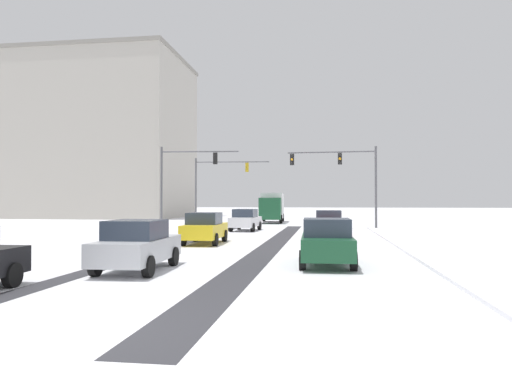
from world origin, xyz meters
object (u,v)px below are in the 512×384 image
(car_white_lead, at_px, (245,220))
(box_truck_delivery, at_px, (272,207))
(car_dark_green_fourth, at_px, (327,242))
(car_yellow_cab_third, at_px, (205,228))
(car_silver_fifth, at_px, (137,245))
(traffic_signal_near_left, at_px, (183,173))
(office_building_far_left_block, at_px, (92,139))
(traffic_signal_near_right, at_px, (344,170))
(traffic_signal_far_left, at_px, (217,178))
(car_red_second, at_px, (328,223))

(car_white_lead, height_order, box_truck_delivery, box_truck_delivery)
(car_dark_green_fourth, xyz_separation_m, box_truck_delivery, (-5.45, 31.80, 0.82))
(car_white_lead, relative_size, car_yellow_cab_third, 1.01)
(car_white_lead, xyz_separation_m, car_silver_fifth, (-0.08, -20.29, 0.00))
(traffic_signal_near_left, xyz_separation_m, office_building_far_left_block, (-20.59, 24.93, 6.35))
(traffic_signal_near_left, bearing_deg, office_building_far_left_block, 129.56)
(traffic_signal_near_right, bearing_deg, car_silver_fifth, -107.69)
(office_building_far_left_block, bearing_deg, car_white_lead, -45.33)
(traffic_signal_near_right, xyz_separation_m, office_building_far_left_block, (-33.16, 23.01, 6.11))
(traffic_signal_far_left, relative_size, car_white_lead, 1.77)
(traffic_signal_near_left, relative_size, car_silver_fifth, 1.57)
(traffic_signal_near_right, distance_m, traffic_signal_far_left, 14.61)
(car_white_lead, xyz_separation_m, car_yellow_cab_third, (-0.34, -10.75, 0.00))
(traffic_signal_far_left, relative_size, car_dark_green_fourth, 1.79)
(car_dark_green_fourth, relative_size, box_truck_delivery, 0.55)
(car_red_second, bearing_deg, box_truck_delivery, 107.60)
(box_truck_delivery, bearing_deg, car_dark_green_fourth, -80.28)
(car_white_lead, bearing_deg, car_yellow_cab_third, -91.80)
(traffic_signal_near_right, relative_size, car_red_second, 1.69)
(car_white_lead, height_order, car_silver_fifth, same)
(car_silver_fifth, bearing_deg, car_dark_green_fourth, 19.88)
(traffic_signal_near_right, distance_m, car_red_second, 8.21)
(car_dark_green_fourth, bearing_deg, car_yellow_cab_third, 130.29)
(traffic_signal_near_left, height_order, traffic_signal_far_left, same)
(car_dark_green_fourth, height_order, office_building_far_left_block, office_building_far_left_block)
(traffic_signal_far_left, distance_m, car_silver_fifth, 32.04)
(traffic_signal_near_right, xyz_separation_m, car_red_second, (-1.29, -7.12, -3.87))
(car_red_second, bearing_deg, car_white_lead, 146.41)
(traffic_signal_far_left, bearing_deg, car_white_lead, -66.84)
(car_yellow_cab_third, xyz_separation_m, box_truck_delivery, (0.80, 24.42, 0.82))
(traffic_signal_near_right, relative_size, car_dark_green_fourth, 1.69)
(box_truck_delivery, bearing_deg, traffic_signal_near_right, -56.89)
(traffic_signal_near_right, height_order, car_white_lead, traffic_signal_near_right)
(car_yellow_cab_third, xyz_separation_m, car_silver_fifth, (0.26, -9.54, 0.00))
(car_white_lead, xyz_separation_m, office_building_far_left_block, (-25.79, 26.09, 9.97))
(traffic_signal_far_left, xyz_separation_m, office_building_far_left_block, (-21.01, 14.91, 6.28))
(traffic_signal_near_right, bearing_deg, car_yellow_cab_third, -119.14)
(box_truck_delivery, bearing_deg, traffic_signal_near_left, -114.36)
(car_white_lead, distance_m, office_building_far_left_block, 38.02)
(traffic_signal_near_left, distance_m, car_dark_green_fourth, 22.55)
(traffic_signal_far_left, height_order, office_building_far_left_block, office_building_far_left_block)
(car_white_lead, bearing_deg, traffic_signal_far_left, 113.16)
(car_yellow_cab_third, height_order, car_dark_green_fourth, same)
(traffic_signal_near_right, xyz_separation_m, car_silver_fifth, (-7.45, -23.37, -3.87))
(car_red_second, xyz_separation_m, car_silver_fifth, (-6.17, -16.25, 0.00))
(car_yellow_cab_third, bearing_deg, car_dark_green_fourth, -49.71)
(car_red_second, relative_size, car_yellow_cab_third, 0.99)
(traffic_signal_far_left, height_order, car_red_second, traffic_signal_far_left)
(car_white_lead, bearing_deg, traffic_signal_near_left, 167.38)
(traffic_signal_near_right, bearing_deg, car_dark_green_fourth, -93.93)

